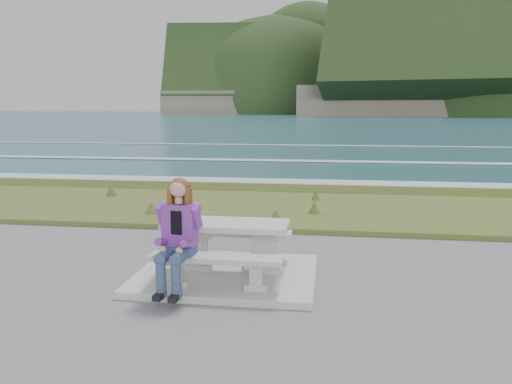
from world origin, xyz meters
TOP-DOWN VIEW (x-y plane):
  - concrete_slab at (0.00, 0.00)m, footprint 2.60×2.10m
  - picnic_table at (0.00, 0.00)m, footprint 1.80×0.75m
  - bench_landward at (0.00, -0.70)m, footprint 1.80×0.35m
  - bench_seaward at (0.00, 0.70)m, footprint 1.80×0.35m
  - grass_verge at (0.00, 5.00)m, footprint 160.00×4.50m
  - shore_drop at (0.00, 7.90)m, footprint 160.00×0.80m
  - ocean at (0.00, 25.09)m, footprint 1600.00×1600.00m
  - seated_woman at (-0.50, -0.84)m, footprint 0.47×0.78m

SIDE VIEW (x-z plane):
  - ocean at x=0.00m, z-range -1.79..-1.70m
  - grass_verge at x=0.00m, z-range -0.11..0.11m
  - shore_drop at x=0.00m, z-range -1.10..1.10m
  - concrete_slab at x=0.00m, z-range 0.00..0.10m
  - bench_landward at x=0.00m, z-range 0.22..0.67m
  - bench_seaward at x=0.00m, z-range 0.22..0.67m
  - seated_woman at x=-0.50m, z-range -0.10..1.39m
  - picnic_table at x=0.00m, z-range 0.31..1.06m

